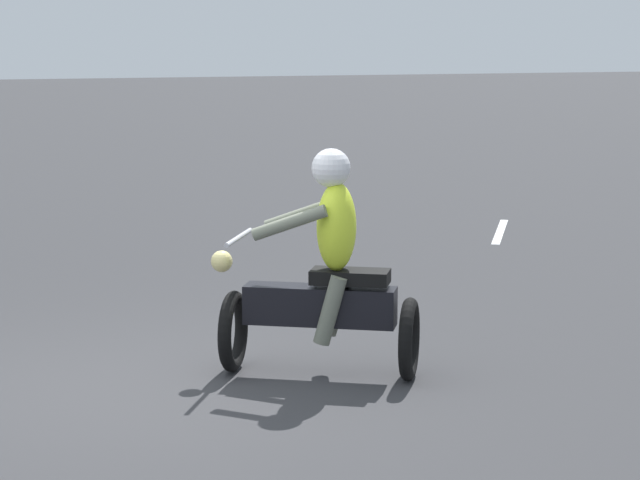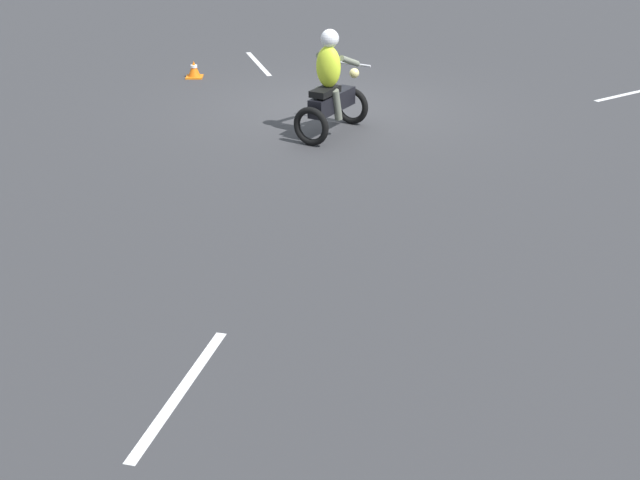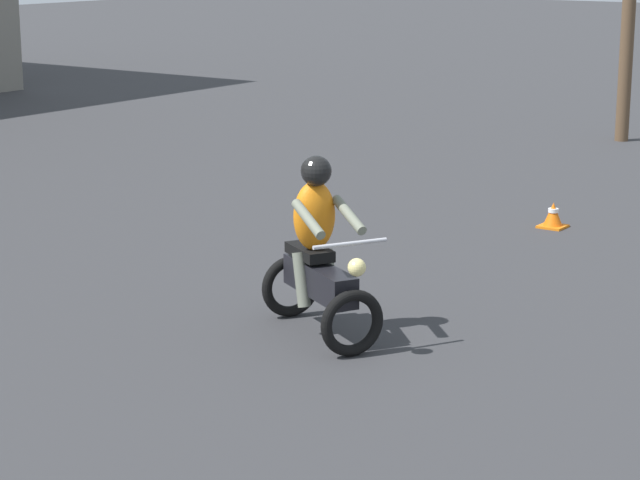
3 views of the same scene
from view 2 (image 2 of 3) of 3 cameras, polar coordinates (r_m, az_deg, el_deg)
ground_plane at (r=15.48m, az=0.75°, el=8.34°), size 120.00×120.00×0.00m
motorcycle_rider_foreground at (r=13.92m, az=0.71°, el=9.61°), size 1.23×1.51×1.66m
traffic_cone_far_right at (r=17.78m, az=-8.06°, el=10.74°), size 0.32×0.32×0.33m
lane_stripe_n at (r=7.72m, az=-8.92°, el=-9.54°), size 0.62×1.96×0.01m
lane_stripe_sw at (r=17.27m, az=18.76°, el=8.77°), size 1.24×0.87×0.01m
lane_stripe_s at (r=18.83m, az=-3.97°, el=11.21°), size 0.65×2.12×0.01m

